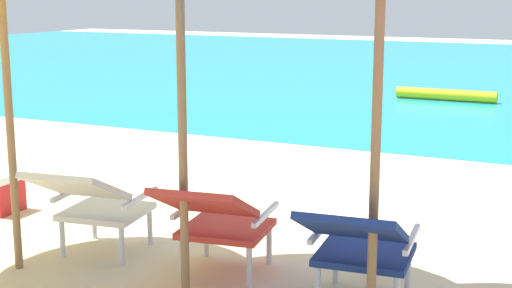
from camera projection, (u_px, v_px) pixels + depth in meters
The scene contains 6 objects.
ground_plane at pixel (402, 148), 8.48m from camera, with size 40.00×40.00×0.00m, color beige.
ocean_band at pixel (509, 73), 16.13m from camera, with size 40.00×18.00×0.01m, color teal.
swim_buoy at pixel (446, 95), 12.10m from camera, with size 0.18×0.18×1.60m, color yellow.
lounge_chair_left at pixel (93, 201), 4.91m from camera, with size 0.66×0.94×0.68m.
lounge_chair_center at pixel (216, 218), 4.55m from camera, with size 0.66×0.94×0.68m.
lounge_chair_right at pixel (359, 243), 4.09m from camera, with size 0.63×0.93×0.68m.
Camera 1 is at (2.14, -4.18, 1.76)m, focal length 52.69 mm.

